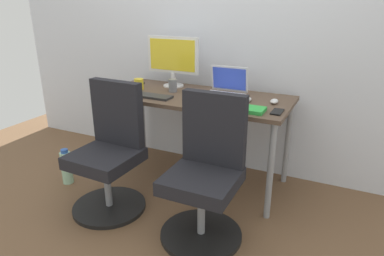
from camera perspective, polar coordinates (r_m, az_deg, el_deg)
ground_plane at (r=3.07m, az=0.41°, el=-8.33°), size 5.28×5.28×0.00m
back_wall at (r=3.09m, az=4.00°, el=17.08°), size 4.40×0.04×2.60m
desk at (r=2.81m, az=0.44°, el=4.00°), size 1.53×0.69×0.76m
office_chair_left at (r=2.59m, az=-13.36°, el=-4.17°), size 0.54×0.54×0.94m
office_chair_right at (r=2.22m, az=2.29°, el=-7.83°), size 0.54×0.54×0.94m
water_bottle_on_floor at (r=3.13m, az=-20.02°, el=-6.07°), size 0.09×0.09×0.31m
desktop_monitor at (r=3.05m, az=-3.17°, el=11.48°), size 0.48×0.18×0.43m
open_laptop at (r=2.78m, az=5.62°, el=6.47°), size 0.31×0.26×0.23m
keyboard_by_monitor at (r=2.75m, az=-6.77°, el=5.27°), size 0.34×0.12×0.02m
keyboard_by_laptop at (r=2.57m, az=2.57°, el=4.29°), size 0.34×0.12×0.02m
mouse_by_monitor at (r=2.64m, az=9.15°, el=4.67°), size 0.06×0.10×0.03m
mouse_by_laptop at (r=2.63m, az=13.44°, el=4.32°), size 0.06×0.10×0.03m
coffee_mug at (r=3.00m, az=-8.77°, el=7.18°), size 0.08×0.08×0.09m
pen_cup at (r=2.89m, az=-3.20°, el=7.01°), size 0.07×0.07×0.10m
phone_near_monitor at (r=3.19m, az=-9.05°, el=7.16°), size 0.07×0.14×0.01m
phone_near_laptop at (r=2.42m, az=13.91°, el=2.61°), size 0.07×0.14×0.01m
notebook at (r=2.41m, az=9.45°, el=3.07°), size 0.21×0.15×0.03m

